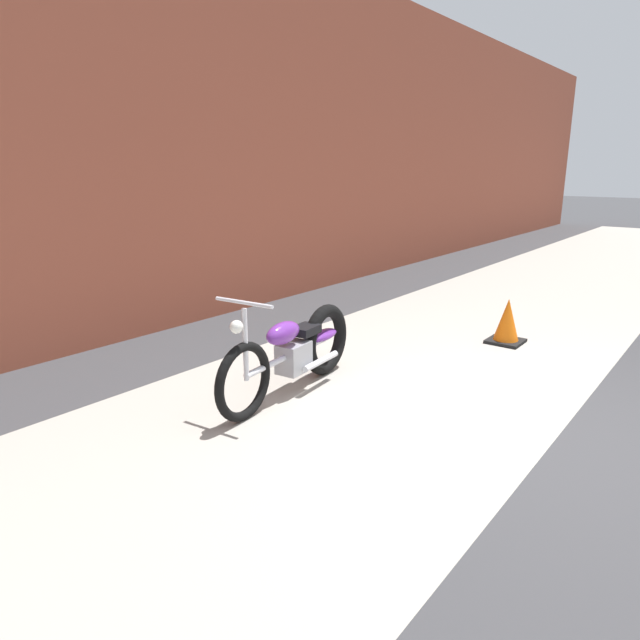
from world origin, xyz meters
The scene contains 5 objects.
ground_plane centered at (0.00, 0.00, 0.00)m, with size 80.00×80.00×0.00m, color #38383A.
sidewalk_slab centered at (0.00, 1.75, 0.00)m, with size 36.00×3.50×0.01m, color #9E998E.
brick_building_wall centered at (0.00, 5.20, 2.56)m, with size 36.00×0.50×5.12m, color brown.
motorcycle_purple centered at (-0.46, 2.27, 0.40)m, with size 2.01×0.58×1.03m.
traffic_cone centered at (2.21, 1.23, 0.25)m, with size 0.40×0.40×0.55m.
Camera 1 is at (-4.31, -1.00, 2.07)m, focal length 31.50 mm.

